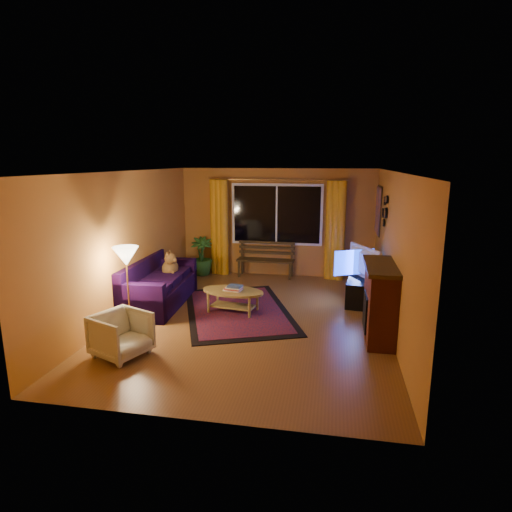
% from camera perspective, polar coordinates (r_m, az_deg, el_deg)
% --- Properties ---
extents(floor, '(4.50, 6.00, 0.02)m').
position_cam_1_polar(floor, '(7.46, -0.42, -8.47)').
color(floor, brown).
rests_on(floor, ground).
extents(ceiling, '(4.50, 6.00, 0.02)m').
position_cam_1_polar(ceiling, '(6.96, -0.45, 11.27)').
color(ceiling, white).
rests_on(ceiling, ground).
extents(wall_back, '(4.50, 0.02, 2.50)m').
position_cam_1_polar(wall_back, '(10.03, 2.80, 4.45)').
color(wall_back, '#BD7A30').
rests_on(wall_back, ground).
extents(wall_left, '(0.02, 6.00, 2.50)m').
position_cam_1_polar(wall_left, '(7.84, -16.89, 1.61)').
color(wall_left, '#BD7A30').
rests_on(wall_left, ground).
extents(wall_right, '(0.02, 6.00, 2.50)m').
position_cam_1_polar(wall_right, '(7.04, 17.93, 0.34)').
color(wall_right, '#BD7A30').
rests_on(wall_right, ground).
extents(window, '(2.00, 0.02, 1.30)m').
position_cam_1_polar(window, '(9.94, 2.76, 5.54)').
color(window, black).
rests_on(window, wall_back).
extents(curtain_rod, '(3.20, 0.03, 0.03)m').
position_cam_1_polar(curtain_rod, '(9.83, 2.78, 10.14)').
color(curtain_rod, '#BF8C3F').
rests_on(curtain_rod, wall_back).
extents(curtain_left, '(0.36, 0.36, 2.24)m').
position_cam_1_polar(curtain_left, '(10.19, -4.87, 3.81)').
color(curtain_left, '#F0A31A').
rests_on(curtain_left, ground).
extents(curtain_right, '(0.36, 0.36, 2.24)m').
position_cam_1_polar(curtain_right, '(9.84, 10.52, 3.33)').
color(curtain_right, '#F0A31A').
rests_on(curtain_right, ground).
extents(bench, '(1.34, 0.42, 0.40)m').
position_cam_1_polar(bench, '(10.02, 1.26, -1.68)').
color(bench, '#2E210D').
rests_on(bench, ground).
extents(potted_plant, '(0.64, 0.64, 0.90)m').
position_cam_1_polar(potted_plant, '(10.24, -7.29, -0.01)').
color(potted_plant, '#235B1E').
rests_on(potted_plant, ground).
extents(sofa, '(1.00, 2.14, 0.85)m').
position_cam_1_polar(sofa, '(8.28, -12.84, -3.47)').
color(sofa, black).
rests_on(sofa, ground).
extents(dog, '(0.43, 0.50, 0.46)m').
position_cam_1_polar(dog, '(8.62, -11.38, -1.21)').
color(dog, brown).
rests_on(dog, sofa).
extents(armchair, '(0.83, 0.86, 0.69)m').
position_cam_1_polar(armchair, '(6.30, -17.53, -9.71)').
color(armchair, beige).
rests_on(armchair, ground).
extents(floor_lamp, '(0.29, 0.29, 1.35)m').
position_cam_1_polar(floor_lamp, '(7.12, -16.68, -4.26)').
color(floor_lamp, '#BF8C3F').
rests_on(floor_lamp, ground).
extents(rug, '(2.68, 3.26, 0.02)m').
position_cam_1_polar(rug, '(7.85, -2.49, -7.22)').
color(rug, maroon).
rests_on(rug, ground).
extents(coffee_table, '(1.30, 1.30, 0.41)m').
position_cam_1_polar(coffee_table, '(7.72, -3.09, -6.04)').
color(coffee_table, '#A3893F').
rests_on(coffee_table, ground).
extents(tv_console, '(0.51, 1.18, 0.48)m').
position_cam_1_polar(tv_console, '(8.51, 13.45, -4.37)').
color(tv_console, black).
rests_on(tv_console, ground).
extents(television, '(0.60, 0.99, 0.60)m').
position_cam_1_polar(television, '(8.37, 13.64, -0.84)').
color(television, black).
rests_on(television, tv_console).
extents(fireplace, '(0.40, 1.20, 1.10)m').
position_cam_1_polar(fireplace, '(6.82, 16.19, -6.06)').
color(fireplace, maroon).
rests_on(fireplace, ground).
extents(mirror_cluster, '(0.06, 0.60, 0.56)m').
position_cam_1_polar(mirror_cluster, '(8.23, 16.72, 6.00)').
color(mirror_cluster, black).
rests_on(mirror_cluster, wall_right).
extents(painting, '(0.04, 0.76, 0.96)m').
position_cam_1_polar(painting, '(9.38, 15.99, 5.88)').
color(painting, orange).
rests_on(painting, wall_right).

